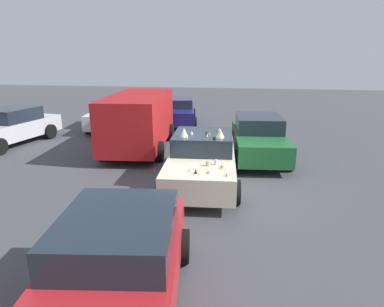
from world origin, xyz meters
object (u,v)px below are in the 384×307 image
Objects in this scene: parked_sedan_near_right at (113,113)px; parked_sedan_behind_right at (9,127)px; parked_sedan_far_left at (177,111)px; art_car_decorated at (202,159)px; parked_van_near_left at (139,119)px; parked_sedan_behind_left at (258,137)px; parked_sedan_row_back_far at (115,267)px.

parked_sedan_near_right is 4.97m from parked_sedan_behind_right.
parked_sedan_behind_right is at bearing -59.76° from parked_sedan_far_left.
parked_van_near_left is at bearing -142.35° from art_car_decorated.
art_car_decorated reaches higher than parked_sedan_behind_left.
parked_sedan_far_left is (1.24, -3.14, -0.00)m from parked_sedan_near_right.
parked_sedan_near_right is at bearing -165.64° from parked_sedan_row_back_far.
parked_sedan_behind_right is (-3.96, 3.01, 0.02)m from parked_sedan_near_right.
parked_van_near_left is 5.68m from parked_sedan_behind_right.
parked_van_near_left is 4.67m from parked_sedan_behind_left.
parked_sedan_behind_right is (8.59, 8.03, 0.04)m from parked_sedan_row_back_far.
art_car_decorated is at bearing -143.81° from parked_van_near_left.
parked_sedan_far_left is at bearing -167.51° from art_car_decorated.
parked_van_near_left is 1.19× the size of parked_sedan_far_left.
parked_sedan_behind_right is 1.03× the size of parked_sedan_far_left.
parked_sedan_far_left is at bearing 139.73° from parked_sedan_behind_right.
parked_van_near_left is 4.70m from parked_sedan_near_right.
art_car_decorated reaches higher than parked_sedan_behind_right.
parked_van_near_left is at bearing 100.61° from parked_sedan_behind_right.
art_car_decorated reaches higher than parked_sedan_far_left.
parked_sedan_behind_left reaches higher than parked_sedan_far_left.
parked_sedan_row_back_far is at bearing -9.91° from art_car_decorated.
parked_sedan_near_right is at bearing 29.34° from parked_van_near_left.
parked_sedan_behind_right is at bearing 85.87° from parked_van_near_left.
parked_sedan_behind_left is (-0.42, -4.63, -0.46)m from parked_van_near_left.
parked_sedan_row_back_far is 0.95× the size of parked_sedan_behind_right.
art_car_decorated is at bearing 6.28° from parked_sedan_far_left.
parked_van_near_left is at bearing -15.42° from parked_sedan_far_left.
parked_sedan_near_right reaches higher than parked_sedan_far_left.
parked_van_near_left reaches higher than parked_sedan_behind_right.
parked_van_near_left is at bearing -172.23° from parked_sedan_row_back_far.
parked_van_near_left is 1.15× the size of parked_sedan_behind_right.
parked_sedan_near_right is at bearing 152.23° from parked_sedan_behind_right.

